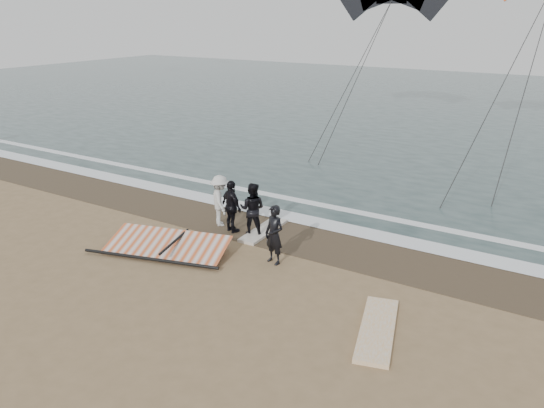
# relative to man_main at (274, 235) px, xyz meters

# --- Properties ---
(ground) EXTENTS (120.00, 120.00, 0.00)m
(ground) POSITION_rel_man_main_xyz_m (0.20, -2.42, -0.90)
(ground) COLOR #8C704C
(ground) RESTS_ON ground
(sea) EXTENTS (120.00, 54.00, 0.02)m
(sea) POSITION_rel_man_main_xyz_m (0.20, 30.58, -0.89)
(sea) COLOR #233838
(sea) RESTS_ON ground
(wet_sand) EXTENTS (120.00, 2.80, 0.01)m
(wet_sand) POSITION_rel_man_main_xyz_m (0.20, 2.08, -0.90)
(wet_sand) COLOR #4C3D2B
(wet_sand) RESTS_ON ground
(foam_near) EXTENTS (120.00, 0.90, 0.01)m
(foam_near) POSITION_rel_man_main_xyz_m (0.20, 3.48, -0.88)
(foam_near) COLOR white
(foam_near) RESTS_ON sea
(foam_far) EXTENTS (120.00, 0.45, 0.01)m
(foam_far) POSITION_rel_man_main_xyz_m (0.20, 5.18, -0.88)
(foam_far) COLOR white
(foam_far) RESTS_ON sea
(man_main) EXTENTS (0.74, 0.57, 1.80)m
(man_main) POSITION_rel_man_main_xyz_m (0.00, 0.00, 0.00)
(man_main) COLOR black
(man_main) RESTS_ON ground
(board_white) EXTENTS (1.46, 2.88, 0.11)m
(board_white) POSITION_rel_man_main_xyz_m (3.94, -1.83, -0.85)
(board_white) COLOR silver
(board_white) RESTS_ON ground
(board_cream) EXTENTS (0.71, 2.36, 0.10)m
(board_cream) POSITION_rel_man_main_xyz_m (-1.52, 1.82, -0.85)
(board_cream) COLOR beige
(board_cream) RESTS_ON ground
(trio_cluster) EXTENTS (2.57, 1.35, 1.82)m
(trio_cluster) POSITION_rel_man_main_xyz_m (-2.50, 1.46, 0.00)
(trio_cluster) COLOR black
(trio_cluster) RESTS_ON ground
(sail_rig) EXTENTS (4.28, 2.64, 0.50)m
(sail_rig) POSITION_rel_man_main_xyz_m (-3.24, -1.00, -0.71)
(sail_rig) COLOR black
(sail_rig) RESTS_ON ground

